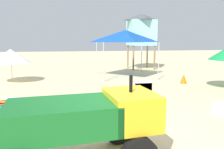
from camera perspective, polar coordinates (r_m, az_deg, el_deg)
The scene contains 9 objects.
ground at distance 4.76m, azimuth 0.92°, elevation -17.63°, with size 80.00×80.00×0.00m, color beige.
utility_cart at distance 3.93m, azimuth -6.62°, elevation -11.07°, with size 2.65×1.49×1.50m.
stacked_plastic_chairs at distance 6.52m, azimuth 7.62°, elevation -4.77°, with size 0.48×0.48×1.02m.
surfboard_pile at distance 7.50m, azimuth -21.00°, elevation -6.66°, with size 2.60×0.84×0.40m.
popup_canopy at distance 13.15m, azimuth 3.35°, elevation 9.68°, with size 3.00×3.00×2.70m.
lifeguard_tower at distance 16.85m, azimuth 7.39°, elevation 11.18°, with size 1.98×1.98×3.99m.
beach_umbrella_left at distance 12.39m, azimuth -24.23°, elevation 4.29°, with size 1.98×1.98×1.68m.
traffic_cone_near at distance 11.67m, azimuth 17.65°, elevation -1.02°, with size 0.33×0.33×0.47m, color orange.
cooler_box at distance 7.38m, azimuth 26.49°, elevation -7.56°, with size 0.57×0.35×0.32m, color white.
Camera 1 is at (-0.85, -4.18, 2.10)m, focal length 36.16 mm.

